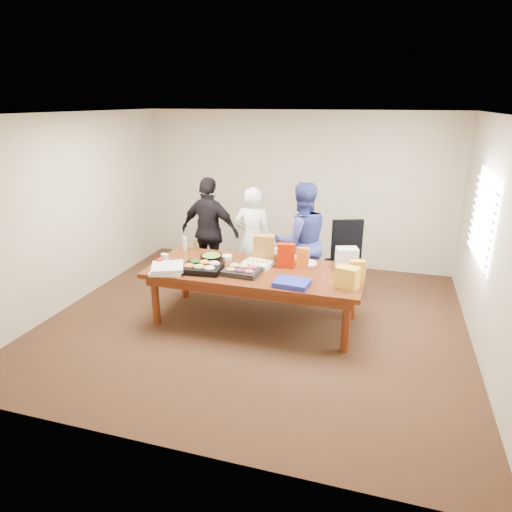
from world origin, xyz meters
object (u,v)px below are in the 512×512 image
(conference_table, at_px, (255,295))
(office_chair, at_px, (344,263))
(person_center, at_px, (253,239))
(sheet_cake, at_px, (257,264))
(salad_bowl, at_px, (211,259))
(person_right, at_px, (301,242))

(conference_table, bearing_deg, office_chair, 47.08)
(person_center, height_order, sheet_cake, person_center)
(conference_table, xyz_separation_m, salad_bowl, (-0.65, 0.09, 0.42))
(person_right, xyz_separation_m, sheet_cake, (-0.42, -0.84, -0.10))
(office_chair, distance_m, person_center, 1.43)
(salad_bowl, bearing_deg, conference_table, -7.61)
(conference_table, bearing_deg, person_right, 66.29)
(office_chair, height_order, person_right, person_right)
(office_chair, xyz_separation_m, sheet_cake, (-1.05, -1.02, 0.23))
(office_chair, height_order, person_center, person_center)
(person_right, bearing_deg, salad_bowl, 11.61)
(person_right, relative_size, sheet_cake, 4.76)
(person_right, bearing_deg, conference_table, 38.97)
(person_center, distance_m, salad_bowl, 1.03)
(conference_table, height_order, person_center, person_center)
(person_center, relative_size, person_right, 0.93)
(office_chair, distance_m, person_right, 0.73)
(person_center, bearing_deg, person_right, 169.33)
(office_chair, xyz_separation_m, person_center, (-1.41, -0.06, 0.26))
(person_center, bearing_deg, office_chair, -179.90)
(person_right, distance_m, sheet_cake, 0.95)
(salad_bowl, bearing_deg, office_chair, 31.41)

